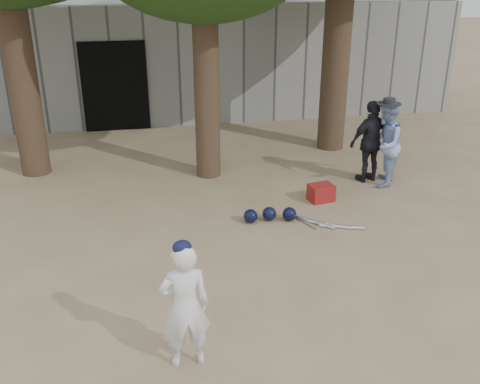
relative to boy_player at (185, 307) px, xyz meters
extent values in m
plane|color=#937C5E|center=(0.41, 1.22, -0.71)|extent=(70.00, 70.00, 0.00)
imported|color=white|center=(0.00, 0.00, 0.00)|extent=(0.53, 0.36, 1.41)
imported|color=#859BCE|center=(4.16, 4.25, 0.09)|extent=(0.92, 0.98, 1.60)
imported|color=black|center=(4.00, 4.50, 0.08)|extent=(0.99, 0.58, 1.58)
cube|color=maroon|center=(2.79, 3.75, -0.56)|extent=(0.47, 0.39, 0.30)
cube|color=gray|center=(0.41, 9.22, 0.79)|extent=(16.00, 0.35, 3.00)
cube|color=black|center=(-0.79, 9.02, 0.39)|extent=(1.60, 0.08, 2.20)
cube|color=slate|center=(0.41, 11.72, 0.79)|extent=(16.00, 5.00, 3.00)
sphere|color=black|center=(1.37, 3.13, -0.59)|extent=(0.23, 0.23, 0.23)
sphere|color=black|center=(1.69, 3.16, -0.59)|extent=(0.23, 0.23, 0.23)
sphere|color=black|center=(2.01, 3.08, -0.59)|extent=(0.23, 0.23, 0.23)
cylinder|color=silver|center=(2.21, 3.00, -0.68)|extent=(0.34, 0.68, 0.06)
cylinder|color=silver|center=(2.39, 2.88, -0.68)|extent=(0.52, 0.58, 0.06)
cylinder|color=silver|center=(2.57, 2.76, -0.68)|extent=(0.63, 0.44, 0.06)
cylinder|color=silver|center=(2.75, 2.64, -0.68)|extent=(0.70, 0.29, 0.06)
cylinder|color=brown|center=(-2.39, 6.22, 2.04)|extent=(0.56, 0.56, 5.50)
cylinder|color=brown|center=(1.01, 5.42, 1.79)|extent=(0.48, 0.48, 5.00)
cylinder|color=brown|center=(4.01, 6.62, 2.19)|extent=(0.60, 0.60, 5.80)
camera|label=1|loc=(-0.34, -4.51, 3.16)|focal=40.00mm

